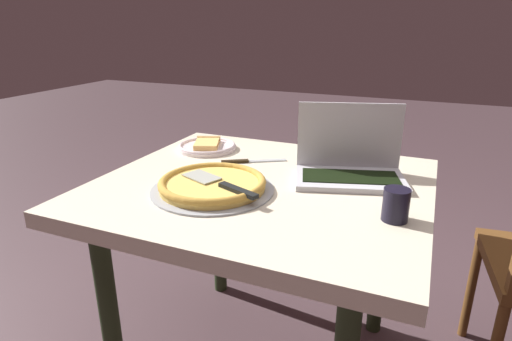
{
  "coord_description": "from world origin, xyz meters",
  "views": [
    {
      "loc": [
        -0.47,
        1.17,
        1.23
      ],
      "look_at": [
        0.01,
        0.02,
        0.78
      ],
      "focal_mm": 29.75,
      "sensor_mm": 36.0,
      "label": 1
    }
  ],
  "objects": [
    {
      "name": "pizza_plate",
      "position": [
        0.34,
        -0.25,
        0.75
      ],
      "size": [
        0.23,
        0.23,
        0.04
      ],
      "color": "white",
      "rests_on": "dining_table"
    },
    {
      "name": "drink_cup",
      "position": [
        -0.42,
        0.12,
        0.78
      ],
      "size": [
        0.07,
        0.07,
        0.09
      ],
      "color": "black",
      "rests_on": "dining_table"
    },
    {
      "name": "table_knife",
      "position": [
        0.13,
        -0.16,
        0.74
      ],
      "size": [
        0.21,
        0.14,
        0.01
      ],
      "color": "silver",
      "rests_on": "dining_table"
    },
    {
      "name": "pizza_tray",
      "position": [
        0.11,
        0.12,
        0.76
      ],
      "size": [
        0.37,
        0.37,
        0.04
      ],
      "color": "#A0A5AE",
      "rests_on": "dining_table"
    },
    {
      "name": "dining_table",
      "position": [
        0.0,
        0.0,
        0.65
      ],
      "size": [
        1.03,
        0.92,
        0.74
      ],
      "color": "beige",
      "rests_on": "ground_plane"
    },
    {
      "name": "laptop",
      "position": [
        -0.25,
        -0.14,
        0.79
      ],
      "size": [
        0.39,
        0.3,
        0.24
      ],
      "color": "silver",
      "rests_on": "dining_table"
    }
  ]
}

